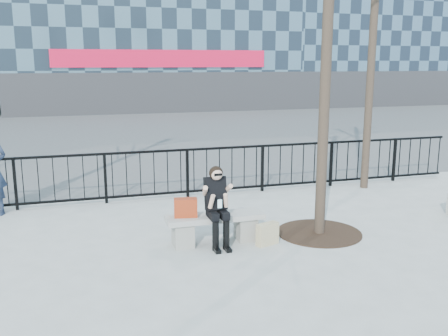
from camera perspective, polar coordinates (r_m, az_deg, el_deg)
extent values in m
plane|color=gray|center=(8.54, -1.04, -8.48)|extent=(120.00, 120.00, 0.00)
cube|color=#474747|center=(23.00, -11.22, 4.31)|extent=(60.00, 23.00, 0.01)
cube|color=black|center=(11.08, -5.26, 2.04)|extent=(14.00, 0.05, 0.05)
cube|color=black|center=(11.29, -5.16, -2.77)|extent=(14.00, 0.05, 0.05)
cube|color=#2D2D30|center=(30.16, -6.91, 8.51)|extent=(18.00, 0.08, 2.40)
cube|color=red|center=(30.05, -6.98, 12.31)|extent=(12.60, 0.12, 1.00)
cube|color=#2D2D30|center=(37.07, 20.27, 8.50)|extent=(16.00, 0.08, 2.40)
cylinder|color=black|center=(8.65, 11.81, 16.82)|extent=(0.18, 0.18, 7.50)
cylinder|color=black|center=(12.28, 16.63, 13.91)|extent=(0.18, 0.18, 7.00)
cylinder|color=black|center=(9.12, 10.81, -7.27)|extent=(1.50, 1.50, 0.02)
cube|color=slate|center=(8.35, -4.71, -7.55)|extent=(0.32, 0.38, 0.40)
cube|color=slate|center=(8.63, 2.50, -6.86)|extent=(0.32, 0.38, 0.40)
cube|color=gray|center=(8.39, -1.05, -5.63)|extent=(1.65, 0.46, 0.09)
cube|color=#9A2E12|center=(8.24, -4.41, -4.55)|extent=(0.40, 0.24, 0.31)
cube|color=beige|center=(8.40, 4.98, -7.52)|extent=(0.42, 0.27, 0.37)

